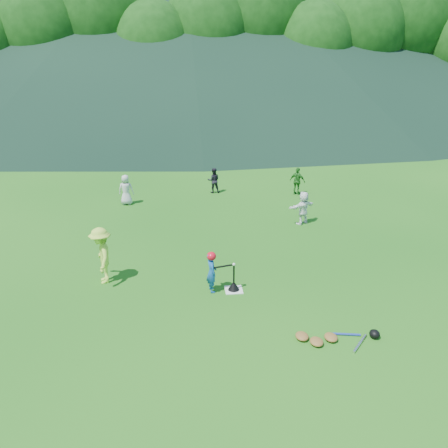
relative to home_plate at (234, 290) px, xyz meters
name	(u,v)px	position (x,y,z in m)	size (l,w,h in m)	color
ground	(234,290)	(0.00, 0.00, -0.01)	(120.00, 120.00, 0.00)	#165814
home_plate	(234,290)	(0.00, 0.00, 0.00)	(0.45, 0.45, 0.02)	silver
baseball	(234,264)	(0.00, 0.00, 0.73)	(0.08, 0.08, 0.08)	white
batter_child	(212,272)	(-0.57, 0.02, 0.52)	(0.39, 0.25, 1.06)	#164E98
adult_coach	(102,256)	(-3.40, 0.82, 0.76)	(0.99, 0.57, 1.53)	#B8DF41
fielder_a	(126,190)	(-3.52, 7.63, 0.61)	(0.61, 0.40, 1.24)	#BDBDBD
fielder_b	(214,180)	(0.19, 8.99, 0.55)	(0.55, 0.43, 1.12)	black
fielder_c	(297,181)	(3.83, 8.32, 0.60)	(0.71, 0.30, 1.21)	#246C20
fielder_d	(303,208)	(3.09, 4.67, 0.59)	(1.12, 0.36, 1.21)	white
batting_tee	(234,286)	(0.00, 0.00, 0.12)	(0.30, 0.30, 0.68)	black
batter_gear	(212,257)	(-0.54, 0.02, 0.95)	(0.73, 0.26, 0.42)	red
equipment_pile	(331,338)	(1.79, -2.35, 0.06)	(1.80, 0.78, 0.19)	olive
outfield_fence	(194,122)	(0.00, 28.00, 0.69)	(70.07, 0.08, 1.33)	gray
tree_line	(192,30)	(0.20, 33.83, 8.20)	(70.04, 11.40, 14.82)	#382314
distant_hills	(141,8)	(-7.63, 81.81, 14.97)	(155.00, 140.00, 32.00)	black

